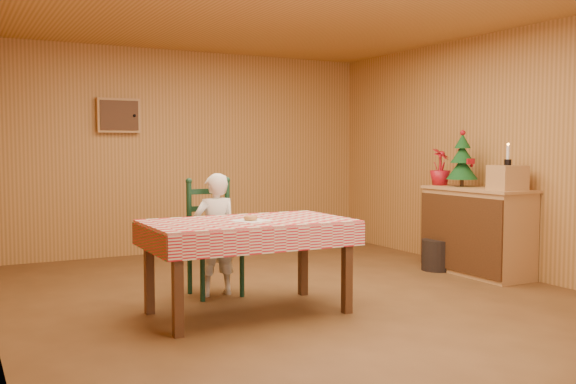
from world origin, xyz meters
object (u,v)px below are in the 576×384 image
Objects in this scene: seated_child at (215,235)px; shelf_unit at (477,231)px; ladder_chair at (213,240)px; storage_bin at (437,255)px; crate at (507,178)px; dining_table at (248,230)px; christmas_tree at (462,161)px.

shelf_unit is at bearing 172.39° from seated_child.
seated_child is at bearing 172.39° from shelf_unit.
ladder_chair reaches higher than storage_bin.
crate is 1.19m from storage_bin.
dining_table is at bearing 178.99° from crate.
seated_child is at bearing 164.71° from crate.
shelf_unit reaches higher than dining_table.
dining_table is 1.47× the size of seated_child.
crate is (0.01, -0.40, 0.59)m from shelf_unit.
dining_table is 4.86× the size of storage_bin.
storage_bin is at bearing 107.42° from crate.
shelf_unit is (2.84, -0.38, -0.10)m from seated_child.
dining_table is 1.53× the size of ladder_chair.
ladder_chair is 2.64m from storage_bin.
ladder_chair is 1.74× the size of christmas_tree.
christmas_tree reaches higher than dining_table.
ladder_chair is 0.96× the size of seated_child.
shelf_unit is (2.84, -0.44, -0.04)m from ladder_chair.
ladder_chair is at bearing 176.24° from christmas_tree.
christmas_tree reaches higher than storage_bin.
christmas_tree reaches higher than crate.
crate reaches higher than seated_child.
ladder_chair is 2.88m from shelf_unit.
ladder_chair reaches higher than shelf_unit.
christmas_tree is 1.82× the size of storage_bin.
seated_child is at bearing 90.00° from dining_table.
seated_child is (0.00, -0.06, 0.06)m from ladder_chair.
shelf_unit is 0.79m from christmas_tree.
christmas_tree is 1.07m from storage_bin.
crate is 0.67m from christmas_tree.
christmas_tree is (2.85, -0.13, 0.65)m from seated_child.
crate reaches higher than storage_bin.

